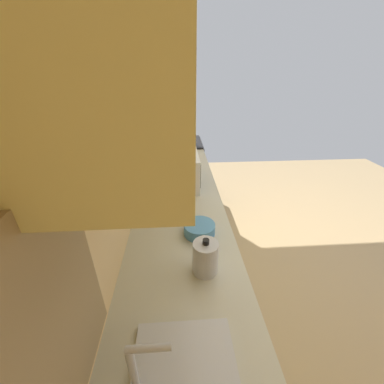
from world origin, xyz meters
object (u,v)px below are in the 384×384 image
(oven_range, at_px, (179,173))
(bowl, at_px, (199,228))
(kettle, at_px, (205,257))
(microwave, at_px, (176,167))

(oven_range, bearing_deg, bowl, -176.94)
(oven_range, bearing_deg, kettle, -177.34)
(oven_range, distance_m, microwave, 1.32)
(microwave, height_order, kettle, microwave)
(microwave, relative_size, kettle, 2.74)
(oven_range, xyz_separation_m, microwave, (-1.19, 0.03, 0.57))
(oven_range, distance_m, kettle, 2.26)
(bowl, distance_m, kettle, 0.29)
(microwave, distance_m, kettle, 1.02)
(kettle, bearing_deg, oven_range, 2.66)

